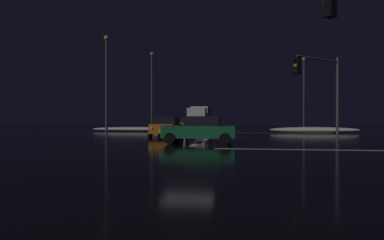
# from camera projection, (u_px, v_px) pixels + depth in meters

# --- Properties ---
(ground) EXTENTS (120.00, 120.00, 0.10)m
(ground) POSITION_uv_depth(u_px,v_px,m) (188.00, 149.00, 18.49)
(ground) COLOR black
(stop_line_north) EXTENTS (0.35, 14.60, 0.01)m
(stop_line_north) POSITION_uv_depth(u_px,v_px,m) (207.00, 139.00, 26.91)
(stop_line_north) COLOR white
(stop_line_north) RESTS_ON ground
(centre_line_ns) EXTENTS (22.00, 0.15, 0.01)m
(centre_line_ns) POSITION_uv_depth(u_px,v_px,m) (219.00, 133.00, 38.38)
(centre_line_ns) COLOR yellow
(centre_line_ns) RESTS_ON ground
(crosswalk_bar_east) EXTENTS (14.60, 0.40, 0.01)m
(crosswalk_bar_east) POSITION_uv_depth(u_px,v_px,m) (375.00, 150.00, 17.21)
(crosswalk_bar_east) COLOR white
(crosswalk_bar_east) RESTS_ON ground
(snow_bank_left_curb) EXTENTS (9.91, 1.50, 0.49)m
(snow_bank_left_curb) POSITION_uv_depth(u_px,v_px,m) (136.00, 129.00, 41.60)
(snow_bank_left_curb) COLOR white
(snow_bank_left_curb) RESTS_ON ground
(snow_bank_right_curb) EXTENTS (8.67, 1.50, 0.58)m
(snow_bank_right_curb) POSITION_uv_depth(u_px,v_px,m) (314.00, 130.00, 37.53)
(snow_bank_right_curb) COLOR white
(snow_bank_right_curb) RESTS_ON ground
(sedan_orange) EXTENTS (2.02, 4.33, 1.57)m
(sedan_orange) POSITION_uv_depth(u_px,v_px,m) (167.00, 127.00, 29.51)
(sedan_orange) COLOR #C66014
(sedan_orange) RESTS_ON ground
(sedan_white) EXTENTS (2.02, 4.33, 1.57)m
(sedan_white) POSITION_uv_depth(u_px,v_px,m) (179.00, 125.00, 35.50)
(sedan_white) COLOR silver
(sedan_white) RESTS_ON ground
(sedan_silver) EXTENTS (2.02, 4.33, 1.57)m
(sedan_silver) POSITION_uv_depth(u_px,v_px,m) (186.00, 124.00, 41.21)
(sedan_silver) COLOR #B7B7BC
(sedan_silver) RESTS_ON ground
(sedan_black) EXTENTS (2.02, 4.33, 1.57)m
(sedan_black) POSITION_uv_depth(u_px,v_px,m) (195.00, 123.00, 47.25)
(sedan_black) COLOR black
(sedan_black) RESTS_ON ground
(box_truck) EXTENTS (2.68, 8.28, 3.08)m
(box_truck) POSITION_uv_depth(u_px,v_px,m) (200.00, 116.00, 53.97)
(box_truck) COLOR beige
(box_truck) RESTS_ON ground
(sedan_green_crossing) EXTENTS (4.33, 2.02, 1.57)m
(sedan_green_crossing) POSITION_uv_depth(u_px,v_px,m) (200.00, 130.00, 22.08)
(sedan_green_crossing) COLOR #14512D
(sedan_green_crossing) RESTS_ON ground
(traffic_signal_ne) EXTENTS (3.37, 3.37, 5.61)m
(traffic_signal_ne) POSITION_uv_depth(u_px,v_px,m) (320.00, 81.00, 24.80)
(traffic_signal_ne) COLOR #4C4C51
(traffic_signal_ne) RESTS_ON ground
(streetlamp_left_far) EXTENTS (0.44, 0.44, 10.06)m
(streetlamp_left_far) POSITION_uv_depth(u_px,v_px,m) (152.00, 85.00, 49.67)
(streetlamp_left_far) COLOR #424247
(streetlamp_left_far) RESTS_ON ground
(streetlamp_right_far) EXTENTS (0.44, 0.44, 8.96)m
(streetlamp_right_far) POSITION_uv_depth(u_px,v_px,m) (304.00, 88.00, 46.82)
(streetlamp_right_far) COLOR #424247
(streetlamp_right_far) RESTS_ON ground
(streetlamp_left_near) EXTENTS (0.44, 0.44, 8.82)m
(streetlamp_left_near) POSITION_uv_depth(u_px,v_px,m) (106.00, 77.00, 33.85)
(streetlamp_left_near) COLOR #424247
(streetlamp_left_near) RESTS_ON ground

